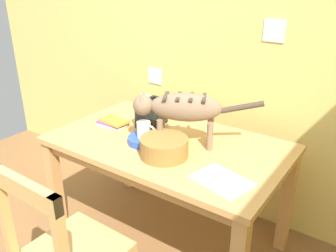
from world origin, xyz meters
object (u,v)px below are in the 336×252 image
(cat, at_px, (181,109))
(saucer_bowl, at_px, (144,140))
(dining_table, at_px, (168,154))
(book_stack, at_px, (113,122))
(magazine, at_px, (222,180))
(toaster, at_px, (152,113))
(coffee_mug, at_px, (144,130))
(wicker_basket, at_px, (164,147))

(cat, bearing_deg, saucer_bowl, 90.00)
(dining_table, distance_m, book_stack, 0.45)
(magazine, xyz_separation_m, toaster, (-0.70, 0.36, 0.08))
(cat, bearing_deg, magazine, -146.60)
(coffee_mug, xyz_separation_m, book_stack, (-0.33, 0.09, -0.07))
(wicker_basket, bearing_deg, toaster, 135.99)
(dining_table, relative_size, book_stack, 6.66)
(dining_table, distance_m, toaster, 0.32)
(cat, distance_m, coffee_mug, 0.25)
(saucer_bowl, height_order, magazine, saucer_bowl)
(coffee_mug, xyz_separation_m, toaster, (-0.13, 0.24, -0.00))
(magazine, height_order, book_stack, book_stack)
(book_stack, relative_size, toaster, 1.05)
(saucer_bowl, bearing_deg, magazine, -11.67)
(cat, bearing_deg, book_stack, 63.78)
(book_stack, bearing_deg, cat, 0.81)
(saucer_bowl, bearing_deg, coffee_mug, 0.00)
(cat, relative_size, wicker_basket, 2.50)
(dining_table, xyz_separation_m, book_stack, (-0.43, -0.01, 0.11))
(saucer_bowl, relative_size, coffee_mug, 1.55)
(cat, height_order, coffee_mug, cat)
(coffee_mug, relative_size, wicker_basket, 0.48)
(coffee_mug, bearing_deg, wicker_basket, -19.50)
(dining_table, bearing_deg, coffee_mug, -136.63)
(dining_table, height_order, cat, cat)
(wicker_basket, bearing_deg, coffee_mug, 160.50)
(dining_table, bearing_deg, cat, 0.84)
(book_stack, xyz_separation_m, wicker_basket, (0.52, -0.16, 0.03))
(cat, distance_m, saucer_bowl, 0.30)
(saucer_bowl, xyz_separation_m, toaster, (-0.12, 0.24, 0.07))
(cat, relative_size, saucer_bowl, 3.40)
(book_stack, bearing_deg, magazine, -13.03)
(saucer_bowl, xyz_separation_m, wicker_basket, (0.19, -0.07, 0.04))
(toaster, bearing_deg, coffee_mug, -61.79)
(book_stack, bearing_deg, coffee_mug, -15.20)
(wicker_basket, bearing_deg, dining_table, 118.04)
(magazine, xyz_separation_m, wicker_basket, (-0.38, 0.05, 0.05))
(book_stack, relative_size, wicker_basket, 0.79)
(book_stack, height_order, toaster, toaster)
(toaster, bearing_deg, saucer_bowl, -62.53)
(magazine, bearing_deg, wicker_basket, -173.48)
(wicker_basket, height_order, toaster, toaster)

